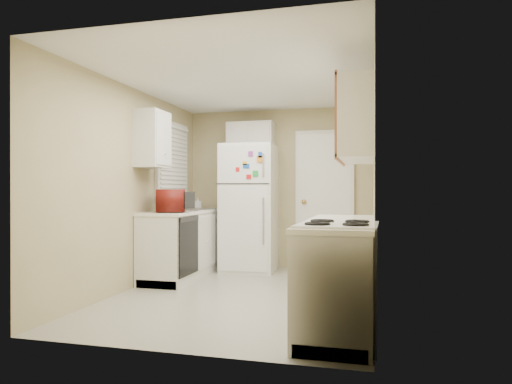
# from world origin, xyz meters

# --- Properties ---
(floor) EXTENTS (3.80, 3.80, 0.00)m
(floor) POSITION_xyz_m (0.00, 0.00, 0.00)
(floor) COLOR #B6B3A1
(floor) RESTS_ON ground
(ceiling) EXTENTS (3.80, 3.80, 0.00)m
(ceiling) POSITION_xyz_m (0.00, 0.00, 2.40)
(ceiling) COLOR white
(ceiling) RESTS_ON floor
(wall_left) EXTENTS (3.80, 3.80, 0.00)m
(wall_left) POSITION_xyz_m (-1.40, 0.00, 1.20)
(wall_left) COLOR tan
(wall_left) RESTS_ON floor
(wall_right) EXTENTS (3.80, 3.80, 0.00)m
(wall_right) POSITION_xyz_m (1.40, 0.00, 1.20)
(wall_right) COLOR tan
(wall_right) RESTS_ON floor
(wall_back) EXTENTS (2.80, 2.80, 0.00)m
(wall_back) POSITION_xyz_m (0.00, 1.90, 1.20)
(wall_back) COLOR tan
(wall_back) RESTS_ON floor
(wall_front) EXTENTS (2.80, 2.80, 0.00)m
(wall_front) POSITION_xyz_m (0.00, -1.90, 1.20)
(wall_front) COLOR tan
(wall_front) RESTS_ON floor
(left_counter) EXTENTS (0.60, 1.80, 0.90)m
(left_counter) POSITION_xyz_m (-1.10, 0.90, 0.45)
(left_counter) COLOR silver
(left_counter) RESTS_ON floor
(dishwasher) EXTENTS (0.03, 0.58, 0.72)m
(dishwasher) POSITION_xyz_m (-0.81, 0.30, 0.49)
(dishwasher) COLOR black
(dishwasher) RESTS_ON floor
(sink) EXTENTS (0.54, 0.74, 0.16)m
(sink) POSITION_xyz_m (-1.10, 1.05, 0.86)
(sink) COLOR gray
(sink) RESTS_ON left_counter
(microwave) EXTENTS (0.58, 0.47, 0.34)m
(microwave) POSITION_xyz_m (-1.04, 0.29, 1.05)
(microwave) COLOR maroon
(microwave) RESTS_ON left_counter
(soap_bottle) EXTENTS (0.09, 0.09, 0.16)m
(soap_bottle) POSITION_xyz_m (-1.15, 1.48, 1.00)
(soap_bottle) COLOR white
(soap_bottle) RESTS_ON left_counter
(window_blinds) EXTENTS (0.10, 0.98, 1.08)m
(window_blinds) POSITION_xyz_m (-1.36, 1.05, 1.60)
(window_blinds) COLOR silver
(window_blinds) RESTS_ON wall_left
(upper_cabinet_left) EXTENTS (0.30, 0.45, 0.70)m
(upper_cabinet_left) POSITION_xyz_m (-1.25, 0.22, 1.80)
(upper_cabinet_left) COLOR silver
(upper_cabinet_left) RESTS_ON wall_left
(refrigerator) EXTENTS (0.79, 0.77, 1.83)m
(refrigerator) POSITION_xyz_m (-0.36, 1.51, 0.92)
(refrigerator) COLOR white
(refrigerator) RESTS_ON floor
(cabinet_over_fridge) EXTENTS (0.70, 0.30, 0.40)m
(cabinet_over_fridge) POSITION_xyz_m (-0.40, 1.75, 2.00)
(cabinet_over_fridge) COLOR silver
(cabinet_over_fridge) RESTS_ON wall_back
(interior_door) EXTENTS (0.86, 0.06, 2.08)m
(interior_door) POSITION_xyz_m (0.70, 1.86, 1.02)
(interior_door) COLOR white
(interior_door) RESTS_ON floor
(right_counter) EXTENTS (0.60, 2.00, 0.90)m
(right_counter) POSITION_xyz_m (1.10, -0.80, 0.45)
(right_counter) COLOR silver
(right_counter) RESTS_ON floor
(stove) EXTENTS (0.62, 0.76, 0.90)m
(stove) POSITION_xyz_m (1.13, -1.35, 0.45)
(stove) COLOR white
(stove) RESTS_ON floor
(upper_cabinet_right) EXTENTS (0.30, 1.20, 0.70)m
(upper_cabinet_right) POSITION_xyz_m (1.25, -0.50, 1.80)
(upper_cabinet_right) COLOR silver
(upper_cabinet_right) RESTS_ON wall_right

